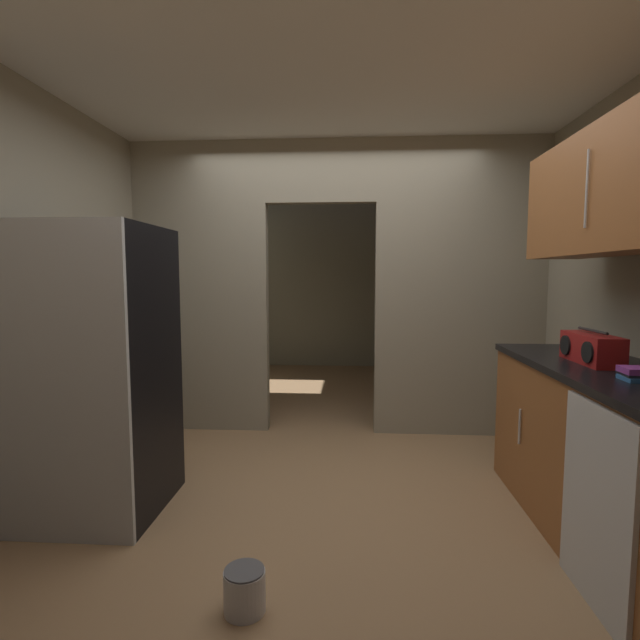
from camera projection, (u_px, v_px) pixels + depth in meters
ground at (328, 500)px, 3.00m from camera, size 20.00×20.00×0.00m
kitchen_overhead_slab at (332, 94)px, 3.16m from camera, size 4.06×6.73×0.06m
kitchen_partition at (340, 281)px, 4.22m from camera, size 3.66×0.12×2.61m
adjoining_room_shell at (341, 285)px, 6.40m from camera, size 3.66×3.25×2.61m
refrigerator at (94, 371)px, 2.81m from camera, size 0.79×0.80×1.71m
lower_cabinet_run at (609, 456)px, 2.49m from camera, size 0.66×1.83×0.94m
dishwasher at (596, 507)px, 2.00m from camera, size 0.02×0.56×0.88m
upper_cabinet_counterside at (624, 188)px, 2.36m from camera, size 0.36×1.65×0.65m
boombox at (591, 348)px, 2.61m from camera, size 0.17×0.43×0.19m
book_stack at (635, 374)px, 2.18m from camera, size 0.13×0.15×0.06m
paint_can at (245, 590)px, 1.99m from camera, size 0.18×0.18×0.19m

